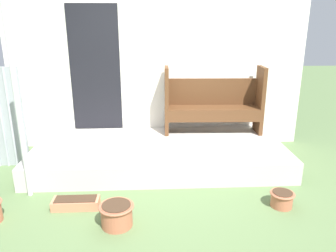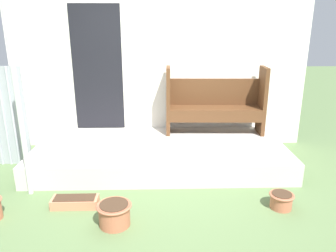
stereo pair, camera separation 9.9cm
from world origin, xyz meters
name	(u,v)px [view 1 (the left image)]	position (x,y,z in m)	size (l,w,h in m)	color
ground_plane	(159,189)	(0.00, 0.00, 0.00)	(24.00, 24.00, 0.00)	#5B7547
porch_slab	(159,154)	(0.04, 0.82, 0.15)	(3.66, 1.63, 0.31)	beige
house_wall	(155,69)	(-0.01, 1.66, 1.30)	(4.86, 0.08, 2.60)	white
support_post	(18,106)	(-1.59, -0.05, 1.14)	(0.06, 0.06, 2.27)	white
bench	(213,101)	(0.92, 1.36, 0.83)	(1.57, 0.45, 1.07)	#54331C
flower_pot_middle	(117,214)	(-0.46, -0.75, 0.13)	(0.37, 0.37, 0.25)	#B76647
flower_pot_right	(282,198)	(1.41, -0.48, 0.10)	(0.28, 0.28, 0.18)	#B76647
planter_box_rect	(76,203)	(-0.96, -0.38, 0.06)	(0.53, 0.20, 0.12)	tan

